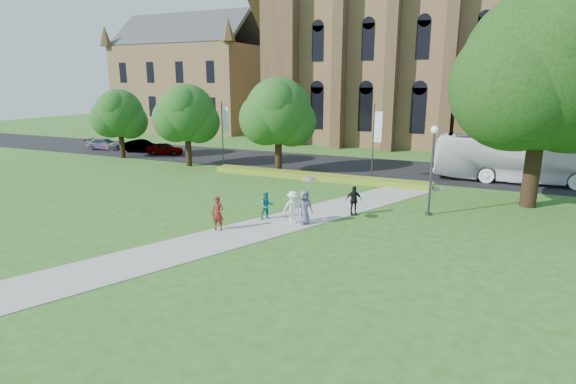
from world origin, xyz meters
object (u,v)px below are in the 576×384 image
at_px(tour_coach, 524,159).
at_px(large_tree, 545,69).
at_px(car_1, 142,146).
at_px(pedestrian_0, 218,214).
at_px(car_2, 105,144).
at_px(streetlamp, 432,160).
at_px(car_0, 165,149).

bearing_deg(tour_coach, large_tree, 178.16).
xyz_separation_m(car_1, pedestrian_0, (22.38, -19.60, 0.23)).
relative_size(tour_coach, pedestrian_0, 7.36).
bearing_deg(car_2, pedestrian_0, -136.58).
xyz_separation_m(large_tree, tour_coach, (0.01, 7.55, -6.51)).
distance_m(large_tree, tour_coach, 9.97).
bearing_deg(streetlamp, car_2, 162.22).
bearing_deg(car_1, streetlamp, -117.36).
height_order(large_tree, car_1, large_tree).
height_order(car_1, car_2, car_1).
height_order(large_tree, tour_coach, large_tree).
xyz_separation_m(tour_coach, car_2, (-43.08, 0.00, -1.21)).
xyz_separation_m(large_tree, car_0, (-34.21, 7.26, -7.69)).
height_order(tour_coach, car_1, tour_coach).
bearing_deg(pedestrian_0, tour_coach, 41.60).
height_order(streetlamp, car_1, streetlamp).
xyz_separation_m(streetlamp, tour_coach, (5.51, 12.05, -1.44)).
xyz_separation_m(car_1, car_2, (-5.40, -0.09, -0.06)).
relative_size(car_0, car_2, 0.89).
xyz_separation_m(large_tree, car_1, (-37.67, 7.64, -7.66)).
height_order(car_1, pedestrian_0, pedestrian_0).
bearing_deg(car_2, large_tree, -111.44).
xyz_separation_m(car_2, pedestrian_0, (27.77, -19.50, 0.29)).
bearing_deg(pedestrian_0, car_0, 124.27).
bearing_deg(tour_coach, streetlamp, 153.67).
relative_size(car_1, car_2, 0.97).
xyz_separation_m(tour_coach, car_1, (-37.68, 0.09, -1.15)).
height_order(streetlamp, pedestrian_0, streetlamp).
distance_m(car_0, car_1, 3.48).
relative_size(streetlamp, car_0, 1.37).
bearing_deg(pedestrian_0, car_2, 134.64).
distance_m(large_tree, car_0, 35.81).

